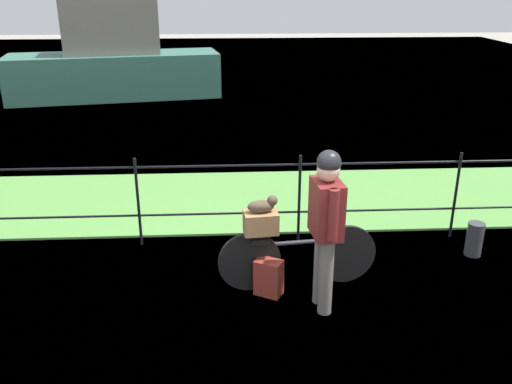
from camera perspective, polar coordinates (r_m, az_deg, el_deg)
name	(u,v)px	position (r m, az deg, el deg)	size (l,w,h in m)	color
ground_plane	(219,335)	(5.31, -3.89, -14.82)	(60.00, 60.00, 0.00)	gray
grass_strip	(221,200)	(8.24, -3.72, -0.83)	(27.00, 2.40, 0.03)	#569342
harbor_water	(222,88)	(17.08, -3.57, 10.93)	(30.00, 30.00, 0.00)	#426684
iron_fence	(219,194)	(6.70, -3.91, -0.20)	(18.04, 0.04, 1.15)	black
bicycle_main	(297,256)	(5.89, 4.30, -6.78)	(1.74, 0.25, 0.68)	black
wooden_crate	(261,222)	(5.62, 0.51, -3.21)	(0.35, 0.24, 0.23)	olive
terrier_dog	(263,205)	(5.55, 0.77, -1.40)	(0.32, 0.17, 0.18)	#4C3D2D
cyclist_person	(326,218)	(5.25, 7.40, -2.72)	(0.30, 0.54, 1.68)	slate
backpack_on_paving	(269,277)	(5.80, 1.35, -9.00)	(0.28, 0.18, 0.40)	maroon
mooring_bollard	(474,239)	(7.08, 22.05, -4.62)	(0.20, 0.20, 0.42)	#38383D
moored_boat_near	(114,63)	(15.98, -14.74, 13.05)	(5.95, 2.64, 4.26)	#336656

